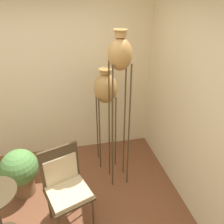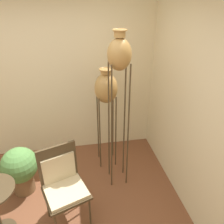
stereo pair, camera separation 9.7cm
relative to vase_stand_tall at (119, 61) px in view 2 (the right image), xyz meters
name	(u,v)px [view 2 (the right image)]	position (x,y,z in m)	size (l,w,h in m)	color
wall_back	(47,78)	(-0.96, 0.98, -0.47)	(7.46, 0.06, 2.70)	beige
wall_right	(213,123)	(0.80, -0.78, -0.47)	(0.06, 7.46, 2.70)	beige
vase_stand_tall	(119,61)	(0.00, 0.00, 0.00)	(0.28, 0.28, 2.17)	#473823
vase_stand_medium	(106,89)	(-0.09, 0.44, -0.52)	(0.34, 0.34, 1.61)	#473823
chair	(63,182)	(-0.76, -0.52, -1.24)	(0.59, 0.57, 1.01)	#473823
potted_plant	(20,168)	(-1.36, 0.01, -1.42)	(0.49, 0.49, 0.70)	brown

